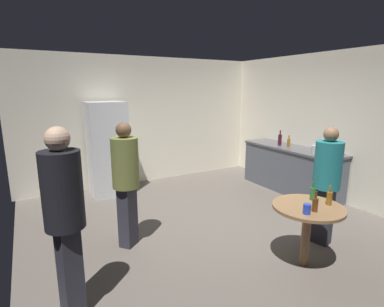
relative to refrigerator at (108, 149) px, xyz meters
The scene contains 16 objects.
ground_plane 2.58m from the refrigerator, 66.66° to the right, with size 5.20×5.20×0.10m, color #5B544C.
wall_back 1.14m from the refrigerator, 24.38° to the left, with size 5.32×0.06×2.70m, color silver.
wall_side_right 4.23m from the refrigerator, 31.58° to the right, with size 0.06×5.20×2.70m, color silver.
refrigerator is the anchor object (origin of this frame).
kitchen_counter 3.65m from the refrigerator, 27.04° to the right, with size 0.64×2.14×0.90m.
kettle 3.90m from the refrigerator, 35.26° to the right, with size 0.24×0.17×0.18m.
wine_bottle_on_counter 3.46m from the refrigerator, 23.36° to the right, with size 0.08×0.08×0.31m.
beer_bottle_on_counter 3.57m from the refrigerator, 26.18° to the right, with size 0.06×0.06×0.23m.
foreground_table 3.87m from the refrigerator, 69.12° to the right, with size 0.80×0.80×0.73m.
beer_bottle_amber 4.03m from the refrigerator, 66.43° to the right, with size 0.06×0.06×0.23m.
beer_bottle_brown 3.97m from the refrigerator, 70.74° to the right, with size 0.06×0.06×0.23m.
beer_bottle_green 3.84m from the refrigerator, 65.74° to the right, with size 0.06×0.06×0.23m.
plastic_cup_blue 3.93m from the refrigerator, 72.52° to the right, with size 0.08×0.08×0.11m, color blue.
person_in_olive_shirt 2.18m from the refrigerator, 97.84° to the right, with size 0.48×0.48×1.64m.
person_in_teal_shirt 3.91m from the refrigerator, 59.36° to the right, with size 0.42×0.42×1.57m.
person_in_black_shirt 3.30m from the refrigerator, 109.94° to the right, with size 0.41×0.41×1.74m.
Camera 1 is at (-2.29, -3.54, 2.05)m, focal length 27.92 mm.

